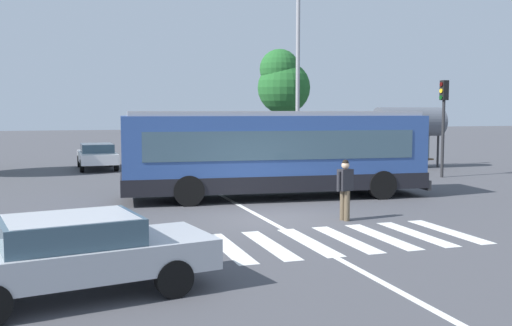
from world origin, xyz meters
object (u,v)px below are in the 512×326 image
at_px(parked_car_white, 97,155).
at_px(bus_stop_shelter, 409,123).
at_px(pedestrian_crossing_street, 345,186).
at_px(parked_car_blue, 197,152).
at_px(foreground_sedan, 75,251).
at_px(parked_car_black, 243,151).
at_px(twin_arm_street_lamp, 298,59).
at_px(traffic_light_far_corner, 443,112).
at_px(parked_car_silver, 151,153).
at_px(background_tree_right, 283,83).
at_px(city_transit_bus, 275,153).

relative_size(parked_car_white, bus_stop_shelter, 1.19).
height_order(pedestrian_crossing_street, parked_car_blue, pedestrian_crossing_street).
relative_size(parked_car_white, parked_car_blue, 1.00).
height_order(foreground_sedan, bus_stop_shelter, bus_stop_shelter).
relative_size(parked_car_black, twin_arm_street_lamp, 0.51).
distance_m(parked_car_black, traffic_light_far_corner, 11.56).
distance_m(parked_car_silver, background_tree_right, 9.41).
xyz_separation_m(pedestrian_crossing_street, parked_car_black, (2.29, 17.28, -0.20)).
height_order(foreground_sedan, parked_car_black, same).
bearing_deg(parked_car_silver, pedestrian_crossing_street, -80.14).
bearing_deg(parked_car_blue, pedestrian_crossing_street, -88.62).
height_order(foreground_sedan, traffic_light_far_corner, traffic_light_far_corner).
relative_size(city_transit_bus, twin_arm_street_lamp, 1.21).
height_order(traffic_light_far_corner, bus_stop_shelter, traffic_light_far_corner).
height_order(parked_car_black, bus_stop_shelter, bus_stop_shelter).
relative_size(bus_stop_shelter, background_tree_right, 0.56).
distance_m(pedestrian_crossing_street, background_tree_right, 20.12).
xyz_separation_m(parked_car_black, background_tree_right, (3.04, 1.75, 4.00)).
relative_size(parked_car_silver, bus_stop_shelter, 1.21).
bearing_deg(parked_car_blue, city_transit_bus, -89.90).
bearing_deg(parked_car_black, twin_arm_street_lamp, -73.81).
xyz_separation_m(foreground_sedan, bus_stop_shelter, (17.36, 17.17, 1.65)).
relative_size(traffic_light_far_corner, bus_stop_shelter, 1.16).
distance_m(foreground_sedan, bus_stop_shelter, 24.47).
bearing_deg(city_transit_bus, parked_car_white, 113.65).
relative_size(parked_car_black, bus_stop_shelter, 1.19).
relative_size(pedestrian_crossing_street, twin_arm_street_lamp, 0.19).
distance_m(pedestrian_crossing_street, parked_car_blue, 17.43).
distance_m(parked_car_white, parked_car_silver, 2.84).
bearing_deg(twin_arm_street_lamp, parked_car_black, 106.19).
distance_m(pedestrian_crossing_street, parked_car_black, 17.43).
bearing_deg(twin_arm_street_lamp, parked_car_blue, 129.81).
height_order(foreground_sedan, parked_car_silver, same).
bearing_deg(background_tree_right, pedestrian_crossing_street, -105.63).
height_order(parked_car_blue, traffic_light_far_corner, traffic_light_far_corner).
bearing_deg(parked_car_silver, bus_stop_shelter, -19.70).
height_order(pedestrian_crossing_street, traffic_light_far_corner, traffic_light_far_corner).
height_order(city_transit_bus, parked_car_black, city_transit_bus).
bearing_deg(pedestrian_crossing_street, parked_car_silver, 99.86).
xyz_separation_m(foreground_sedan, parked_car_blue, (6.90, 22.11, 0.00)).
bearing_deg(traffic_light_far_corner, parked_car_silver, 143.61).
bearing_deg(pedestrian_crossing_street, city_transit_bus, 94.83).
bearing_deg(parked_car_white, foreground_sedan, -93.92).
distance_m(city_transit_bus, bus_stop_shelter, 13.06).
distance_m(city_transit_bus, background_tree_right, 15.77).
xyz_separation_m(foreground_sedan, parked_car_black, (9.60, 21.96, 0.00)).
bearing_deg(foreground_sedan, pedestrian_crossing_street, 32.60).
xyz_separation_m(city_transit_bus, parked_car_blue, (-0.02, 12.74, -0.82)).
bearing_deg(parked_car_blue, parked_car_white, -176.32).
bearing_deg(parked_car_black, parked_car_blue, 176.87).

